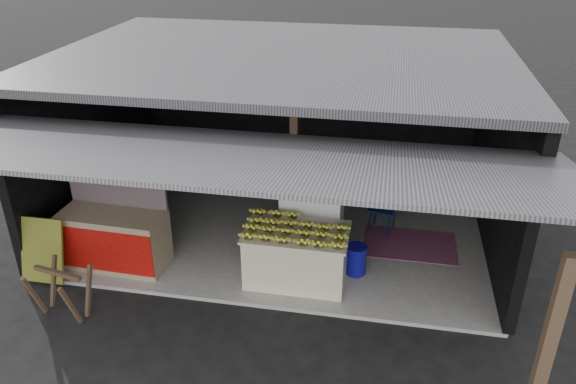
% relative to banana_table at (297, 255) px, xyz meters
% --- Properties ---
extents(ground, '(80.00, 80.00, 0.00)m').
position_rel_banana_table_xyz_m(ground, '(-0.56, -0.71, -0.48)').
color(ground, black).
rests_on(ground, ground).
extents(concrete_slab, '(7.00, 5.00, 0.06)m').
position_rel_banana_table_xyz_m(concrete_slab, '(-0.56, 1.79, -0.45)').
color(concrete_slab, gray).
rests_on(concrete_slab, ground).
extents(shophouse, '(7.40, 7.29, 3.02)m').
position_rel_banana_table_xyz_m(shophouse, '(-0.56, 2.11, 1.62)').
color(shophouse, black).
rests_on(shophouse, ground).
extents(banana_table, '(1.51, 0.94, 0.83)m').
position_rel_banana_table_xyz_m(banana_table, '(0.00, 0.00, 0.00)').
color(banana_table, white).
rests_on(banana_table, concrete_slab).
extents(banana_pile, '(1.39, 0.84, 0.16)m').
position_rel_banana_table_xyz_m(banana_pile, '(0.00, 0.00, 0.49)').
color(banana_pile, yellow).
rests_on(banana_pile, banana_table).
extents(white_crate, '(0.95, 0.66, 1.04)m').
position_rel_banana_table_xyz_m(white_crate, '(0.11, 0.82, 0.10)').
color(white_crate, white).
rests_on(white_crate, concrete_slab).
extents(neighbor_stall, '(1.61, 0.77, 1.63)m').
position_rel_banana_table_xyz_m(neighbor_stall, '(-2.82, -0.10, 0.07)').
color(neighbor_stall, '#998466').
rests_on(neighbor_stall, concrete_slab).
extents(green_signboard, '(0.66, 0.30, 0.96)m').
position_rel_banana_table_xyz_m(green_signboard, '(-3.68, -0.68, 0.08)').
color(green_signboard, black).
rests_on(green_signboard, concrete_slab).
extents(sawhorse, '(0.76, 0.75, 0.73)m').
position_rel_banana_table_xyz_m(sawhorse, '(-3.00, -1.35, -0.01)').
color(sawhorse, '#4D3626').
rests_on(sawhorse, ground).
extents(water_barrel, '(0.30, 0.30, 0.44)m').
position_rel_banana_table_xyz_m(water_barrel, '(0.86, 0.32, -0.20)').
color(water_barrel, '#0E0C87').
rests_on(water_barrel, concrete_slab).
extents(plastic_chair, '(0.51, 0.51, 0.88)m').
position_rel_banana_table_xyz_m(plastic_chair, '(1.22, 1.75, 0.10)').
color(plastic_chair, '#0B193C').
rests_on(plastic_chair, concrete_slab).
extents(magenta_rug, '(1.50, 1.00, 0.01)m').
position_rel_banana_table_xyz_m(magenta_rug, '(1.68, 1.29, -0.41)').
color(magenta_rug, maroon).
rests_on(magenta_rug, concrete_slab).
extents(picture_frames, '(1.62, 0.04, 0.46)m').
position_rel_banana_table_xyz_m(picture_frames, '(-0.72, 4.19, 1.45)').
color(picture_frames, black).
rests_on(picture_frames, shophouse).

